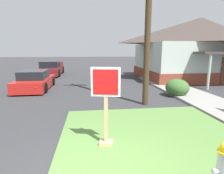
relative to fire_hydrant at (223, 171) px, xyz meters
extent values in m
cube|color=#567F3D|center=(-0.37, 2.01, -0.50)|extent=(5.33, 5.46, 0.08)
cube|color=gray|center=(3.50, 5.90, -0.48)|extent=(2.20, 15.57, 0.12)
cylinder|color=#BCBCC1|center=(0.00, 0.00, -0.03)|extent=(0.22, 0.22, 0.71)
cylinder|color=#BCBCC1|center=(-0.15, 0.00, 0.01)|extent=(0.08, 0.09, 0.09)
cube|color=tan|center=(-1.76, 1.95, 0.52)|extent=(0.11, 0.11, 1.97)
cube|color=tan|center=(-1.76, 1.95, -0.42)|extent=(0.41, 0.35, 0.08)
cube|color=white|center=(-1.77, 1.90, 1.20)|extent=(0.71, 0.17, 0.73)
cube|color=red|center=(-1.78, 1.89, 1.20)|extent=(0.61, 0.15, 0.62)
cylinder|color=black|center=(-2.55, 2.92, -0.53)|extent=(0.70, 0.70, 0.02)
cube|color=red|center=(-5.75, 9.90, -0.13)|extent=(1.88, 4.18, 0.64)
cube|color=black|center=(-5.74, 9.69, 0.43)|extent=(1.59, 1.93, 0.56)
cylinder|color=black|center=(-6.63, 11.17, -0.23)|extent=(0.23, 0.62, 0.62)
cylinder|color=black|center=(-4.90, 11.20, -0.23)|extent=(0.23, 0.62, 0.62)
cylinder|color=black|center=(-6.59, 8.60, -0.23)|extent=(0.23, 0.62, 0.62)
cylinder|color=black|center=(-4.87, 8.62, -0.23)|extent=(0.23, 0.62, 0.62)
sphere|color=white|center=(-6.32, 11.92, -0.07)|extent=(0.14, 0.14, 0.14)
sphere|color=red|center=(-6.27, 7.85, -0.07)|extent=(0.12, 0.12, 0.12)
sphere|color=white|center=(-5.23, 11.93, -0.07)|extent=(0.14, 0.14, 0.14)
sphere|color=red|center=(-5.17, 7.87, -0.07)|extent=(0.12, 0.12, 0.12)
cube|color=maroon|center=(-6.19, 17.25, -0.04)|extent=(2.13, 5.51, 0.68)
cube|color=black|center=(-6.17, 16.48, 0.60)|extent=(1.80, 1.46, 0.68)
cube|color=maroon|center=(-5.25, 18.22, 0.52)|extent=(0.15, 2.30, 0.44)
cube|color=maroon|center=(-7.16, 18.18, 0.52)|extent=(0.15, 2.30, 0.44)
cube|color=maroon|center=(-6.25, 19.93, 0.52)|extent=(1.81, 0.14, 0.44)
cylinder|color=black|center=(-5.21, 15.63, -0.16)|extent=(0.28, 0.77, 0.76)
cylinder|color=black|center=(-7.09, 15.59, -0.16)|extent=(0.28, 0.77, 0.76)
cylinder|color=black|center=(-5.28, 18.91, -0.16)|extent=(0.28, 0.77, 0.76)
cylinder|color=black|center=(-7.17, 18.86, -0.16)|extent=(0.28, 0.77, 0.76)
cube|color=brown|center=(7.84, 13.32, -0.09)|extent=(10.28, 7.45, 0.90)
cube|color=#B2C1B7|center=(7.84, 13.32, 1.49)|extent=(10.07, 7.30, 2.26)
pyramid|color=#423833|center=(7.84, 13.32, 3.76)|extent=(10.79, 7.82, 2.27)
cylinder|color=#B2C1B7|center=(5.53, 8.35, 0.64)|extent=(0.16, 0.16, 2.37)
ellipsoid|color=#3B622C|center=(2.67, 6.91, -0.06)|extent=(1.28, 1.28, 0.97)
camera|label=1|loc=(-2.15, -2.39, 1.94)|focal=28.83mm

